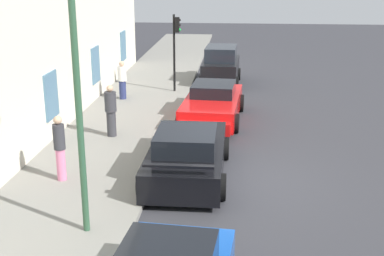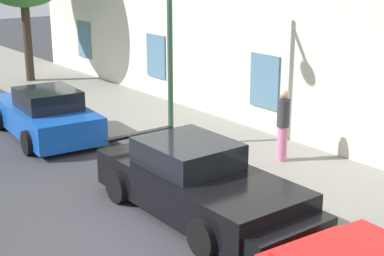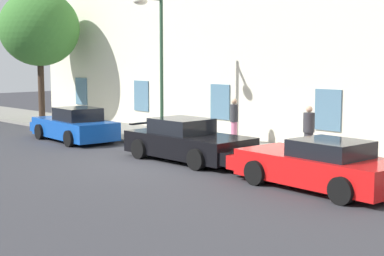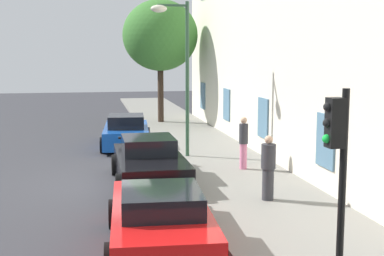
% 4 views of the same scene
% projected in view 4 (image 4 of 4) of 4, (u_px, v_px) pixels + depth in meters
% --- Properties ---
extents(ground_plane, '(80.00, 80.00, 0.00)m').
position_uv_depth(ground_plane, '(107.00, 184.00, 16.34)').
color(ground_plane, '#333338').
extents(sidewalk, '(60.00, 3.80, 0.14)m').
position_uv_depth(sidewalk, '(234.00, 176.00, 17.10)').
color(sidewalk, gray).
rests_on(sidewalk, ground).
extents(sportscar_red_lead, '(4.90, 2.36, 1.42)m').
position_uv_depth(sportscar_red_lead, '(126.00, 132.00, 22.91)').
color(sportscar_red_lead, '#144CB2').
rests_on(sportscar_red_lead, ground).
extents(sportscar_yellow_flank, '(5.01, 2.23, 1.42)m').
position_uv_depth(sportscar_yellow_flank, '(150.00, 165.00, 16.12)').
color(sportscar_yellow_flank, black).
rests_on(sportscar_yellow_flank, ground).
extents(sportscar_white_middle, '(5.06, 2.41, 1.35)m').
position_uv_depth(sportscar_white_middle, '(160.00, 218.00, 11.00)').
color(sportscar_white_middle, red).
rests_on(sportscar_white_middle, ground).
extents(tree_near_kerb, '(4.22, 4.22, 6.87)m').
position_uv_depth(tree_near_kerb, '(160.00, 36.00, 29.50)').
color(tree_near_kerb, '#38281E').
rests_on(tree_near_kerb, sidewalk).
extents(traffic_light, '(0.22, 0.36, 3.42)m').
position_uv_depth(traffic_light, '(338.00, 170.00, 6.99)').
color(traffic_light, black).
rests_on(traffic_light, sidewalk).
extents(street_lamp, '(0.44, 1.42, 5.76)m').
position_uv_depth(street_lamp, '(176.00, 51.00, 19.47)').
color(street_lamp, '#2D5138').
rests_on(street_lamp, sidewalk).
extents(pedestrian_admiring, '(0.42, 0.42, 1.77)m').
position_uv_depth(pedestrian_admiring, '(243.00, 142.00, 17.68)').
color(pedestrian_admiring, pink).
rests_on(pedestrian_admiring, sidewalk).
extents(pedestrian_strolling, '(0.50, 0.50, 1.74)m').
position_uv_depth(pedestrian_strolling, '(268.00, 167.00, 13.93)').
color(pedestrian_strolling, '#333338').
rests_on(pedestrian_strolling, sidewalk).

